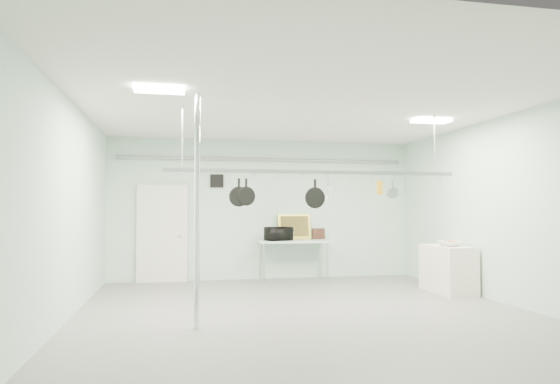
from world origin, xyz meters
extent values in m
plane|color=gray|center=(0.00, 0.00, 0.00)|extent=(8.00, 8.00, 0.00)
cube|color=silver|center=(0.00, 0.00, 3.19)|extent=(7.00, 8.00, 0.02)
cube|color=silver|center=(0.00, 3.99, 1.60)|extent=(7.00, 0.02, 3.20)
cube|color=silver|center=(3.49, 0.00, 1.60)|extent=(0.02, 8.00, 3.20)
cube|color=silver|center=(-2.30, 3.94, 1.05)|extent=(1.10, 0.10, 2.20)
cube|color=black|center=(-1.10, 3.97, 2.25)|extent=(0.30, 0.04, 0.30)
cylinder|color=gray|center=(0.00, 3.90, 2.75)|extent=(6.60, 0.07, 0.07)
cylinder|color=silver|center=(-1.70, -0.60, 1.60)|extent=(0.08, 0.08, 3.20)
cube|color=silver|center=(0.60, 3.60, 0.88)|extent=(1.60, 0.70, 0.05)
cylinder|color=#B7B7BC|center=(-0.12, 3.32, 0.43)|extent=(0.04, 0.04, 0.86)
cylinder|color=#B7B7BC|center=(-0.12, 3.88, 0.43)|extent=(0.04, 0.04, 0.86)
cylinder|color=#B7B7BC|center=(1.32, 3.32, 0.43)|extent=(0.04, 0.04, 0.86)
cylinder|color=#B7B7BC|center=(1.32, 3.88, 0.43)|extent=(0.04, 0.04, 0.86)
cube|color=white|center=(3.15, 1.40, 0.45)|extent=(0.60, 1.20, 0.90)
cube|color=#B7B7BC|center=(0.20, 0.30, 2.20)|extent=(4.80, 0.06, 0.06)
cylinder|color=#B7B7BC|center=(-1.90, 0.30, 2.70)|extent=(0.02, 0.02, 0.94)
cylinder|color=#B7B7BC|center=(2.30, 0.30, 2.70)|extent=(0.02, 0.02, 0.94)
cube|color=white|center=(-2.20, -0.80, 3.16)|extent=(0.65, 0.30, 0.05)
cube|color=white|center=(2.40, 0.60, 3.16)|extent=(0.65, 0.30, 0.05)
imported|color=black|center=(0.25, 3.51, 1.06)|extent=(0.65, 0.55, 0.30)
cylinder|color=white|center=(0.52, 3.60, 1.01)|extent=(0.22, 0.22, 0.22)
cube|color=gold|center=(0.70, 3.90, 1.20)|extent=(0.79, 0.19, 0.58)
cube|color=#371C13|center=(1.28, 3.90, 1.03)|extent=(0.30, 0.09, 0.25)
imported|color=silver|center=(3.11, 1.25, 0.95)|extent=(0.52, 0.52, 0.10)
camera|label=1|loc=(-1.94, -7.41, 1.60)|focal=32.00mm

